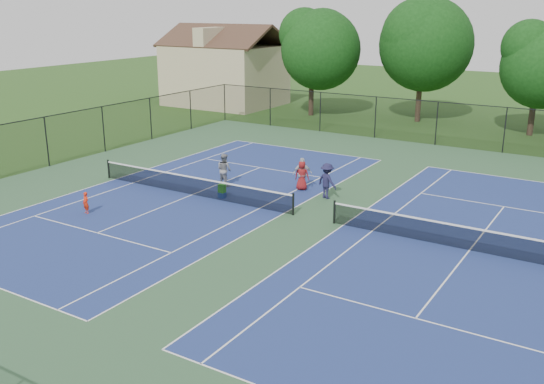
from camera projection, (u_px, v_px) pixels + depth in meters
The scene contains 16 objects.
ground at pixel (313, 219), 27.47m from camera, with size 140.00×140.00×0.00m, color #234716.
court_pad at pixel (313, 219), 27.47m from camera, with size 36.00×36.00×0.01m, color #31583A.
tennis_court_left at pixel (192, 193), 30.96m from camera, with size 12.00×23.83×1.07m.
tennis_court_right at pixel (470, 248), 23.92m from camera, with size 12.00×23.83×1.07m.
perimeter_fence at pixel (314, 185), 27.00m from camera, with size 36.08×36.08×3.02m.
tree_back_a at pixel (312, 45), 51.72m from camera, with size 6.80×6.80×9.15m.
tree_back_b at pixel (423, 40), 48.66m from camera, with size 7.60×7.60×10.03m.
tree_back_c at pixel (539, 60), 43.65m from camera, with size 6.00×6.00×8.40m.
clapboard_house at pixel (225, 72), 58.43m from camera, with size 10.80×8.10×7.65m.
child_player at pixel (86, 203), 28.08m from camera, with size 0.38×0.25×1.04m, color red.
instructor at pixel (224, 170), 32.34m from camera, with size 0.86×0.67×1.77m, color gray.
bystander_a at pixel (302, 174), 31.64m from camera, with size 1.01×0.42×1.72m, color silver.
bystander_b at pixel (327, 181), 30.19m from camera, with size 1.17×0.67×1.81m, color #1D1B3D.
bystander_c at pixel (302, 175), 31.63m from camera, with size 0.77×0.50×1.57m, color maroon.
ball_crate at pixel (222, 195), 30.46m from camera, with size 0.35×0.29×0.29m, color #163D98.
ball_hopper at pixel (222, 188), 30.36m from camera, with size 0.33×0.27×0.43m, color green.
Camera 1 is at (12.02, -22.99, 9.29)m, focal length 40.00 mm.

